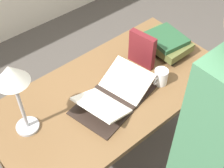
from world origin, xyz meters
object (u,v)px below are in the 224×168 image
object	(u,v)px
book_stack_tall	(165,43)
reading_lamp	(13,81)
book_standing_upright	(142,50)
coffee_mug	(161,77)
open_book	(115,95)
person_reader	(209,164)

from	to	relation	value
book_stack_tall	reading_lamp	distance (m)	1.02
book_stack_tall	book_standing_upright	xyz separation A→B (m)	(-0.20, 0.01, 0.05)
book_stack_tall	coffee_mug	bearing A→B (deg)	-142.42
open_book	book_stack_tall	distance (m)	0.53
book_stack_tall	coffee_mug	size ratio (longest dim) A/B	2.70
open_book	book_standing_upright	distance (m)	0.34
reading_lamp	coffee_mug	distance (m)	0.83
book_stack_tall	book_standing_upright	distance (m)	0.21
open_book	person_reader	world-z (taller)	person_reader
book_stack_tall	open_book	bearing A→B (deg)	-168.62
coffee_mug	person_reader	bearing A→B (deg)	-116.09
book_standing_upright	reading_lamp	bearing A→B (deg)	168.55
open_book	person_reader	distance (m)	0.61
open_book	coffee_mug	bearing A→B (deg)	-27.37
reading_lamp	open_book	bearing A→B (deg)	-17.01
book_standing_upright	coffee_mug	xyz separation A→B (m)	(-0.03, -0.19, -0.06)
reading_lamp	book_stack_tall	bearing A→B (deg)	-2.22
open_book	person_reader	bearing A→B (deg)	-99.76
reading_lamp	coffee_mug	xyz separation A→B (m)	(0.74, -0.22, -0.29)
open_book	book_standing_upright	bearing A→B (deg)	8.38
open_book	reading_lamp	distance (m)	0.58
book_standing_upright	reading_lamp	world-z (taller)	reading_lamp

